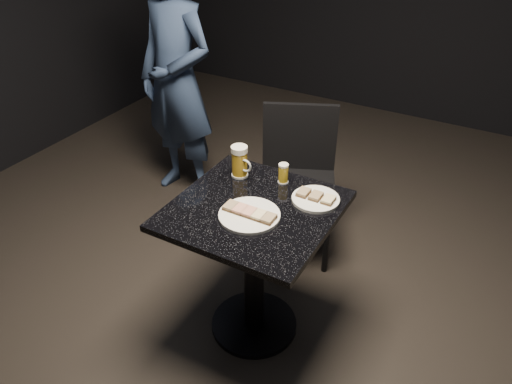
% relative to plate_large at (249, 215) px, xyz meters
% --- Properties ---
extents(floor, '(6.00, 6.00, 0.00)m').
position_rel_plate_large_xyz_m(floor, '(-0.02, 0.07, -0.76)').
color(floor, black).
rests_on(floor, ground).
extents(plate_large, '(0.27, 0.27, 0.01)m').
position_rel_plate_large_xyz_m(plate_large, '(0.00, 0.00, 0.00)').
color(plate_large, white).
rests_on(plate_large, table).
extents(plate_small, '(0.22, 0.22, 0.01)m').
position_rel_plate_large_xyz_m(plate_small, '(0.20, 0.25, 0.00)').
color(plate_small, white).
rests_on(plate_small, table).
extents(patron, '(0.66, 0.49, 1.66)m').
position_rel_plate_large_xyz_m(patron, '(-1.11, 0.97, 0.08)').
color(patron, navy).
rests_on(patron, floor).
extents(table, '(0.70, 0.70, 0.75)m').
position_rel_plate_large_xyz_m(table, '(-0.02, 0.07, -0.25)').
color(table, black).
rests_on(table, floor).
extents(beer_mug, '(0.12, 0.08, 0.16)m').
position_rel_plate_large_xyz_m(beer_mug, '(-0.21, 0.27, 0.07)').
color(beer_mug, silver).
rests_on(beer_mug, table).
extents(beer_tumbler, '(0.05, 0.05, 0.10)m').
position_rel_plate_large_xyz_m(beer_tumbler, '(0.00, 0.32, 0.04)').
color(beer_tumbler, silver).
rests_on(beer_tumbler, table).
extents(chair, '(0.57, 0.57, 0.89)m').
position_rel_plate_large_xyz_m(chair, '(-0.14, 0.80, -0.25)').
color(chair, black).
rests_on(chair, floor).
extents(canapes_on_plate_large, '(0.24, 0.07, 0.02)m').
position_rel_plate_large_xyz_m(canapes_on_plate_large, '(0.00, 0.00, 0.02)').
color(canapes_on_plate_large, '#4C3521').
rests_on(canapes_on_plate_large, plate_large).
extents(canapes_on_plate_small, '(0.17, 0.07, 0.02)m').
position_rel_plate_large_xyz_m(canapes_on_plate_small, '(0.20, 0.25, 0.02)').
color(canapes_on_plate_small, '#4C3521').
rests_on(canapes_on_plate_small, plate_small).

